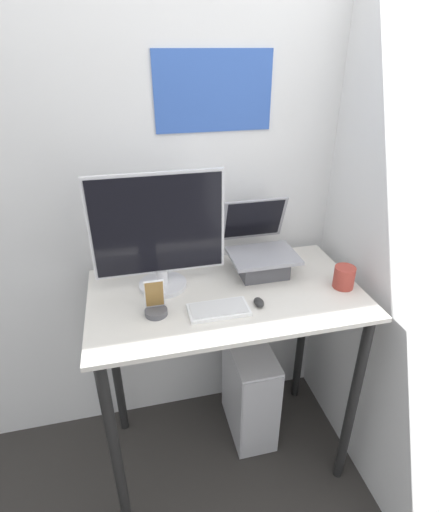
{
  "coord_description": "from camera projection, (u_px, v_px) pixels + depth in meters",
  "views": [
    {
      "loc": [
        -0.37,
        -1.07,
        1.96
      ],
      "look_at": [
        -0.03,
        0.33,
        1.2
      ],
      "focal_mm": 28.0,
      "sensor_mm": 36.0,
      "label": 1
    }
  ],
  "objects": [
    {
      "name": "ground_plane",
      "position": [
        242.0,
        508.0,
        1.91
      ],
      "size": [
        12.0,
        12.0,
        0.0
      ],
      "primitive_type": "plane",
      "color": "#2D2B28"
    },
    {
      "name": "wall_back",
      "position": [
        206.0,
        199.0,
        1.94
      ],
      "size": [
        6.0,
        0.06,
        2.6
      ],
      "color": "silver",
      "rests_on": "ground_plane"
    },
    {
      "name": "wall_side_right",
      "position": [
        429.0,
        253.0,
        1.44
      ],
      "size": [
        0.05,
        6.0,
        2.6
      ],
      "color": "silver",
      "rests_on": "ground_plane"
    },
    {
      "name": "desk",
      "position": [
        226.0,
        327.0,
        1.81
      ],
      "size": [
        1.17,
        0.66,
        1.02
      ],
      "color": "beige",
      "rests_on": "ground_plane"
    },
    {
      "name": "laptop",
      "position": [
        261.0,
        255.0,
        1.83
      ],
      "size": [
        0.3,
        0.31,
        0.32
      ],
      "color": "#4C4C51",
      "rests_on": "desk"
    },
    {
      "name": "monitor",
      "position": [
        159.0,
        236.0,
        1.64
      ],
      "size": [
        0.55,
        0.21,
        0.51
      ],
      "color": "silver",
      "rests_on": "desk"
    },
    {
      "name": "keyboard",
      "position": [
        219.0,
        310.0,
        1.59
      ],
      "size": [
        0.24,
        0.13,
        0.02
      ],
      "color": "white",
      "rests_on": "desk"
    },
    {
      "name": "mouse",
      "position": [
        259.0,
        302.0,
        1.62
      ],
      "size": [
        0.04,
        0.06,
        0.03
      ],
      "color": "#262626",
      "rests_on": "desk"
    },
    {
      "name": "cell_phone",
      "position": [
        156.0,
        306.0,
        1.56
      ],
      "size": [
        0.09,
        0.09,
        0.16
      ],
      "color": "#4C4C51",
      "rests_on": "desk"
    },
    {
      "name": "computer_tower",
      "position": [
        250.0,
        391.0,
        2.19
      ],
      "size": [
        0.21,
        0.4,
        0.56
      ],
      "color": "silver",
      "rests_on": "ground_plane"
    },
    {
      "name": "mug",
      "position": [
        344.0,
        277.0,
        1.73
      ],
      "size": [
        0.09,
        0.09,
        0.1
      ],
      "color": "#9E382D",
      "rests_on": "desk"
    }
  ]
}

